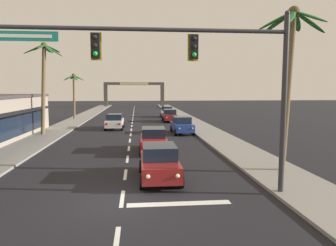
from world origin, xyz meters
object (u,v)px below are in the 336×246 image
Objects in this scene: town_gateway_arch at (134,91)px; traffic_signal_mast at (198,65)px; sedan_parked_far_kerb at (167,112)px; palm_left_second at (44,71)px; sedan_lead_at_stop_bar at (159,162)px; palm_right_nearest at (291,54)px; sedan_third_in_queue at (153,140)px; palm_left_third at (74,86)px; sedan_parked_nearest_kerb at (182,125)px; sedan_oncoming_far at (115,121)px; sedan_parked_mid_kerb at (170,115)px.

traffic_signal_mast is at bearing -87.52° from town_gateway_arch.
sedan_parked_far_kerb is 0.51× the size of palm_left_second.
palm_right_nearest reaches higher than sedan_lead_at_stop_bar.
sedan_third_in_queue is at bearing 97.30° from traffic_signal_mast.
sedan_parked_nearest_kerb is at bearing -49.79° from palm_left_third.
palm_right_nearest reaches higher than sedan_parked_nearest_kerb.
traffic_signal_mast is 1.70× the size of palm_left_third.
sedan_oncoming_far is at bearing 34.85° from palm_left_second.
sedan_third_in_queue is at bearing -97.35° from sedan_parked_far_kerb.
traffic_signal_mast reaches higher than sedan_parked_mid_kerb.
sedan_lead_at_stop_bar is 66.63m from town_gateway_arch.
sedan_parked_far_kerb is 14.53m from palm_left_third.
sedan_third_in_queue is at bearing -74.76° from sedan_oncoming_far.
palm_right_nearest is (16.83, -31.07, 1.36)m from palm_left_third.
palm_left_second reaches higher than sedan_third_in_queue.
sedan_third_in_queue and sedan_parked_far_kerb have the same top height.
sedan_parked_nearest_kerb is 1.00× the size of sedan_parked_far_kerb.
sedan_oncoming_far is 22.62m from palm_right_nearest.
sedan_lead_at_stop_bar and sedan_oncoming_far have the same top height.
traffic_signal_mast is 6.52m from palm_right_nearest.
palm_left_second is 22.36m from palm_right_nearest.
sedan_lead_at_stop_bar is 16.26m from sedan_parked_nearest_kerb.
sedan_lead_at_stop_bar is 19.28m from palm_left_second.
palm_left_second is at bearing -179.72° from sedan_parked_nearest_kerb.
palm_left_third is 0.78× the size of palm_right_nearest.
palm_left_second reaches higher than palm_left_third.
sedan_third_in_queue is 27.12m from palm_left_third.
sedan_lead_at_stop_bar is at bearing 115.68° from traffic_signal_mast.
sedan_parked_nearest_kerb is 50.98m from town_gateway_arch.
town_gateway_arch is at bearing 97.34° from palm_right_nearest.
traffic_signal_mast is at bearing -96.30° from sedan_parked_nearest_kerb.
traffic_signal_mast reaches higher than sedan_oncoming_far.
sedan_parked_nearest_kerb and sedan_parked_far_kerb have the same top height.
sedan_parked_mid_kerb is at bearing 86.10° from traffic_signal_mast.
palm_left_third reaches higher than sedan_parked_mid_kerb.
sedan_parked_nearest_kerb is (2.06, 18.64, -4.45)m from traffic_signal_mast.
sedan_oncoming_far is 13.93m from palm_left_third.
town_gateway_arch is (1.83, 46.42, 3.22)m from sedan_oncoming_far.
sedan_oncoming_far is 0.29× the size of town_gateway_arch.
sedan_parked_far_kerb is (3.65, 34.61, 0.00)m from sedan_lead_at_stop_bar.
palm_right_nearest reaches higher than sedan_parked_mid_kerb.
palm_left_second is 1.32× the size of palm_left_third.
palm_left_third reaches higher than sedan_third_in_queue.
sedan_parked_far_kerb is at bearing 83.98° from sedan_lead_at_stop_bar.
sedan_parked_nearest_kerb is at bearing -90.01° from sedan_parked_mid_kerb.
sedan_third_in_queue is (0.08, 6.93, 0.00)m from sedan_lead_at_stop_bar.
sedan_third_in_queue is 1.00× the size of sedan_parked_far_kerb.
sedan_oncoming_far is 1.00× the size of sedan_parked_far_kerb.
palm_right_nearest is at bearing -62.04° from sedan_oncoming_far.
town_gateway_arch is at bearing 91.69° from sedan_third_in_queue.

